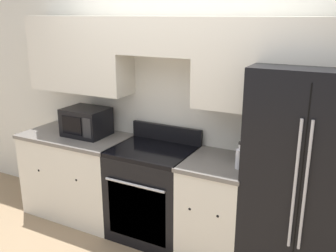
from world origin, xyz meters
The scene contains 7 objects.
wall_back centered at (0.01, 0.59, 1.47)m, with size 8.00×0.39×2.60m.
lower_cabinets_left centered at (-1.10, 0.31, 0.45)m, with size 1.14×0.64×0.90m.
lower_cabinets_right centered at (0.49, 0.31, 0.45)m, with size 0.57×0.64×0.90m.
oven_range centered at (-0.16, 0.31, 0.46)m, with size 0.76×0.65×1.06m.
refrigerator centered at (1.21, 0.34, 0.88)m, with size 0.90×0.72×1.77m.
microwave centered at (-0.99, 0.36, 1.05)m, with size 0.44×0.36×0.29m.
bottle centered at (0.69, 0.25, 0.99)m, with size 0.07×0.07×0.23m.
Camera 1 is at (1.50, -2.54, 2.12)m, focal length 40.00 mm.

